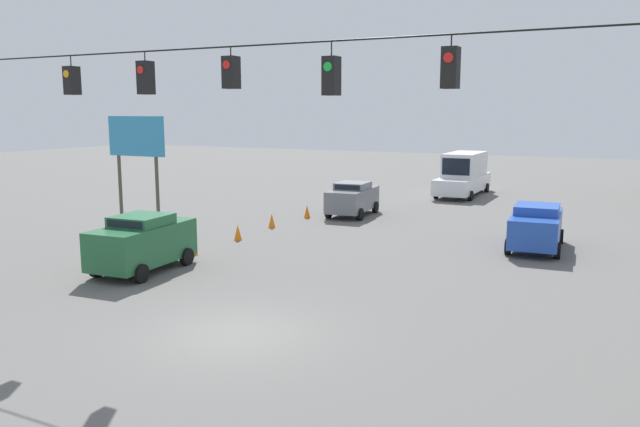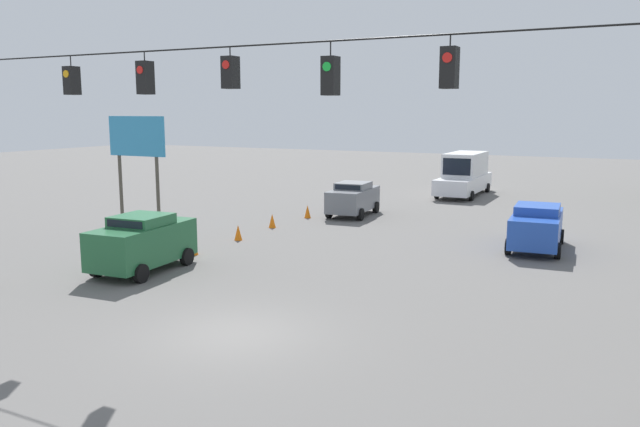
{
  "view_description": "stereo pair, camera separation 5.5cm",
  "coord_description": "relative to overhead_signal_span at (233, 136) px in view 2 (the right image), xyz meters",
  "views": [
    {
      "loc": [
        -8.77,
        12.69,
        5.64
      ],
      "look_at": [
        1.2,
        -7.1,
        2.0
      ],
      "focal_mm": 35.0,
      "sensor_mm": 36.0,
      "label": 1
    },
    {
      "loc": [
        -8.82,
        12.67,
        5.64
      ],
      "look_at": [
        1.2,
        -7.1,
        2.0
      ],
      "focal_mm": 35.0,
      "sensor_mm": 36.0,
      "label": 2
    }
  ],
  "objects": [
    {
      "name": "traffic_cone_nearest",
      "position": [
        6.75,
        -3.4,
        -4.7
      ],
      "size": [
        0.35,
        0.35,
        0.69
      ],
      "primitive_type": "cone",
      "color": "orange",
      "rests_on": "ground_plane"
    },
    {
      "name": "traffic_cone_fifth",
      "position": [
        6.67,
        -16.38,
        -4.7
      ],
      "size": [
        0.35,
        0.35,
        0.69
      ],
      "primitive_type": "cone",
      "color": "orange",
      "rests_on": "ground_plane"
    },
    {
      "name": "overhead_signal_span",
      "position": [
        0.0,
        0.0,
        0.0
      ],
      "size": [
        19.05,
        0.38,
        7.66
      ],
      "color": "slate",
      "rests_on": "ground_plane"
    },
    {
      "name": "traffic_cone_fourth",
      "position": [
        6.89,
        -13.1,
        -4.7
      ],
      "size": [
        0.35,
        0.35,
        0.69
      ],
      "primitive_type": "cone",
      "color": "orange",
      "rests_on": "ground_plane"
    },
    {
      "name": "traffic_cone_second",
      "position": [
        6.63,
        -6.66,
        -4.7
      ],
      "size": [
        0.35,
        0.35,
        0.69
      ],
      "primitive_type": "cone",
      "color": "orange",
      "rests_on": "ground_plane"
    },
    {
      "name": "traffic_cone_third",
      "position": [
        6.67,
        -9.84,
        -4.7
      ],
      "size": [
        0.35,
        0.35,
        0.69
      ],
      "primitive_type": "cone",
      "color": "orange",
      "rests_on": "ground_plane"
    },
    {
      "name": "sedan_blue_oncoming_far",
      "position": [
        -5.34,
        -13.91,
        -4.08
      ],
      "size": [
        2.3,
        4.67,
        1.85
      ],
      "color": "#234CB2",
      "rests_on": "ground_plane"
    },
    {
      "name": "box_truck_white_withflow_deep",
      "position": [
        1.51,
        -29.39,
        -3.63
      ],
      "size": [
        2.48,
        7.36,
        2.88
      ],
      "color": "silver",
      "rests_on": "ground_plane"
    },
    {
      "name": "ground_plane",
      "position": [
        0.03,
        -0.02,
        -5.05
      ],
      "size": [
        140.0,
        140.0,
        0.0
      ],
      "primitive_type": "plane",
      "color": "#605E5B"
    },
    {
      "name": "sedan_green_parked_shoulder",
      "position": [
        6.65,
        -3.84,
        -4.0
      ],
      "size": [
        2.31,
        4.18,
        2.03
      ],
      "color": "#236038",
      "rests_on": "ground_plane"
    },
    {
      "name": "sedan_grey_withflow_far",
      "position": [
        4.83,
        -18.24,
        -4.09
      ],
      "size": [
        2.24,
        4.21,
        1.83
      ],
      "color": "slate",
      "rests_on": "ground_plane"
    },
    {
      "name": "roadside_billboard",
      "position": [
        11.85,
        -9.33,
        -1.1
      ],
      "size": [
        3.24,
        0.16,
        5.43
      ],
      "color": "#4C473D",
      "rests_on": "ground_plane"
    }
  ]
}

